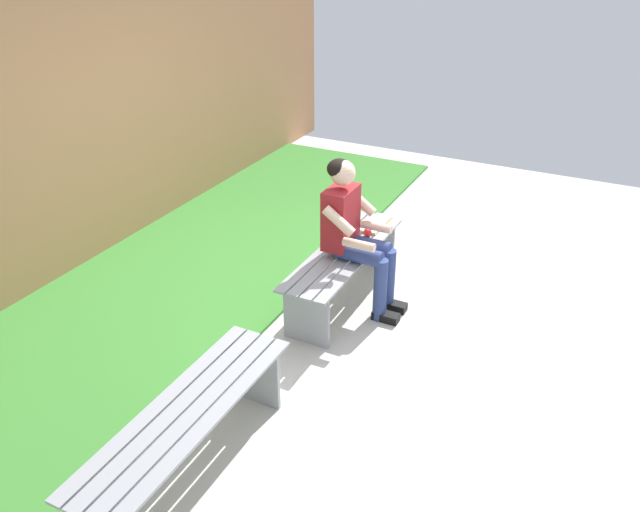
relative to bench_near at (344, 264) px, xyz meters
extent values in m
cube|color=beige|center=(1.07, 1.00, -0.38)|extent=(10.00, 7.00, 0.04)
cube|color=#387A2D|center=(1.07, -1.53, -0.34)|extent=(9.00, 2.34, 0.03)
cube|color=#B27A51|center=(0.50, -2.57, 1.03)|extent=(9.50, 0.24, 2.77)
cube|color=gray|center=(0.00, -0.17, 0.11)|extent=(1.60, 0.10, 0.02)
cube|color=gray|center=(0.00, -0.06, 0.11)|extent=(1.60, 0.10, 0.02)
cube|color=gray|center=(0.00, 0.06, 0.11)|extent=(1.60, 0.10, 0.02)
cube|color=gray|center=(0.00, 0.17, 0.11)|extent=(1.60, 0.10, 0.02)
cube|color=gray|center=(-0.68, 0.00, -0.13)|extent=(0.03, 0.39, 0.46)
cube|color=gray|center=(0.68, 0.00, -0.13)|extent=(0.03, 0.39, 0.46)
cube|color=gray|center=(2.14, -0.17, 0.11)|extent=(1.64, 0.10, 0.02)
cube|color=gray|center=(2.14, -0.06, 0.11)|extent=(1.64, 0.10, 0.02)
cube|color=gray|center=(2.14, 0.06, 0.11)|extent=(1.64, 0.10, 0.02)
cube|color=gray|center=(2.14, 0.17, 0.11)|extent=(1.64, 0.10, 0.02)
cube|color=gray|center=(1.44, 0.00, -0.13)|extent=(0.03, 0.39, 0.46)
cube|color=maroon|center=(0.04, -0.02, 0.44)|extent=(0.34, 0.20, 0.50)
sphere|color=beige|center=(0.04, -0.01, 0.82)|extent=(0.20, 0.20, 0.20)
ellipsoid|color=black|center=(0.04, -0.04, 0.85)|extent=(0.20, 0.19, 0.15)
cylinder|color=navy|center=(-0.05, 0.18, 0.19)|extent=(0.13, 0.40, 0.13)
cylinder|color=navy|center=(0.13, 0.18, 0.19)|extent=(0.13, 0.40, 0.13)
cylinder|color=navy|center=(-0.05, 0.38, -0.08)|extent=(0.11, 0.11, 0.55)
cube|color=black|center=(-0.05, 0.44, -0.32)|extent=(0.10, 0.22, 0.07)
cylinder|color=navy|center=(0.13, 0.38, -0.08)|extent=(0.11, 0.11, 0.55)
cube|color=black|center=(0.13, 0.44, -0.32)|extent=(0.10, 0.22, 0.07)
cylinder|color=beige|center=(-0.17, 0.06, 0.51)|extent=(0.08, 0.28, 0.23)
cylinder|color=beige|center=(-0.14, 0.22, 0.33)|extent=(0.07, 0.26, 0.07)
cylinder|color=beige|center=(0.25, 0.06, 0.51)|extent=(0.08, 0.28, 0.23)
cylinder|color=beige|center=(0.22, 0.22, 0.33)|extent=(0.07, 0.26, 0.07)
sphere|color=red|center=(-0.34, 0.06, 0.16)|extent=(0.07, 0.07, 0.07)
cube|color=white|center=(-0.69, 0.05, 0.13)|extent=(0.20, 0.15, 0.02)
cube|color=white|center=(-0.48, 0.05, 0.13)|extent=(0.20, 0.15, 0.02)
cube|color=#BF8C1E|center=(-0.58, 0.05, 0.12)|extent=(0.41, 0.16, 0.01)
camera|label=1|loc=(4.27, 1.91, 2.59)|focal=35.88mm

